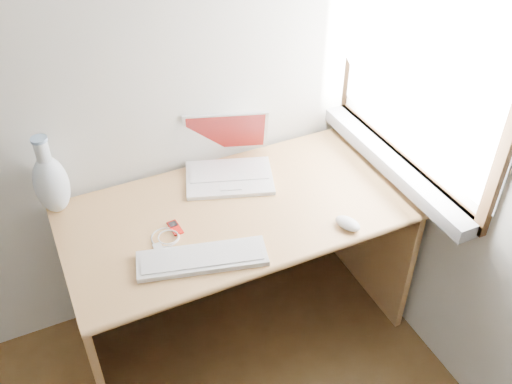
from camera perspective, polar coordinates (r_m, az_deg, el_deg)
name	(u,v)px	position (r m, az deg, el deg)	size (l,w,h in m)	color
window	(417,52)	(2.21, 15.80, 13.28)	(0.11, 0.99, 1.10)	white
desk	(231,234)	(2.44, -2.54, -4.20)	(1.37, 0.68, 0.72)	tan
laptop	(225,163)	(2.39, -3.16, 2.95)	(0.42, 0.40, 0.24)	white
external_keyboard	(202,258)	(2.03, -5.40, -6.61)	(0.48, 0.25, 0.02)	white
mouse	(348,223)	(2.18, 9.17, -3.12)	(0.06, 0.10, 0.04)	white
ipod	(175,228)	(2.17, -8.10, -3.55)	(0.04, 0.09, 0.01)	#B7120C
cable_coil	(165,237)	(2.14, -9.05, -4.49)	(0.11, 0.11, 0.01)	white
remote	(160,251)	(2.09, -9.58, -5.81)	(0.03, 0.08, 0.01)	white
vase	(51,182)	(2.29, -19.82, 0.91)	(0.13, 0.13, 0.34)	white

